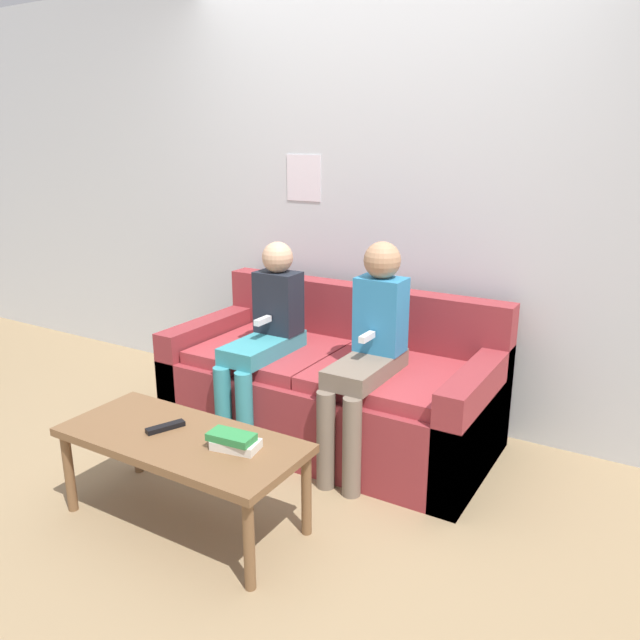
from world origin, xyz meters
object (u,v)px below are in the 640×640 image
object	(u,v)px
tv_remote	(165,427)
couch	(332,389)
coffee_table	(182,446)
person_right	(369,346)
person_left	(264,333)

from	to	relation	value
tv_remote	couch	bearing A→B (deg)	99.95
coffee_table	tv_remote	xyz separation A→B (m)	(-0.10, 0.01, 0.06)
coffee_table	person_right	bearing A→B (deg)	62.04
person_right	person_left	bearing A→B (deg)	-179.10
coffee_table	person_left	bearing A→B (deg)	101.24
coffee_table	person_left	distance (m)	0.90
coffee_table	tv_remote	world-z (taller)	tv_remote
couch	person_left	world-z (taller)	person_left
tv_remote	person_right	bearing A→B (deg)	79.76
tv_remote	coffee_table	bearing A→B (deg)	15.67
couch	person_right	xyz separation A→B (m)	(0.31, -0.19, 0.36)
person_left	person_right	xyz separation A→B (m)	(0.62, 0.01, 0.03)
person_left	tv_remote	size ratio (longest dim) A/B	6.35
person_left	tv_remote	xyz separation A→B (m)	(0.07, -0.84, -0.19)
couch	person_left	bearing A→B (deg)	-147.13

